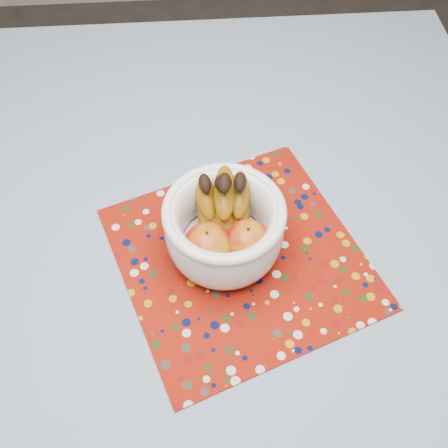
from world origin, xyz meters
name	(u,v)px	position (x,y,z in m)	size (l,w,h in m)	color
table	(193,259)	(0.00, 0.00, 0.67)	(1.20, 1.20, 0.75)	brown
tablecloth	(191,236)	(0.00, 0.00, 0.76)	(1.32, 1.32, 0.01)	slate
placemat	(240,257)	(0.09, -0.06, 0.76)	(0.41, 0.41, 0.00)	maroon
fruit_bowl	(224,223)	(0.06, -0.03, 0.84)	(0.20, 0.21, 0.16)	white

